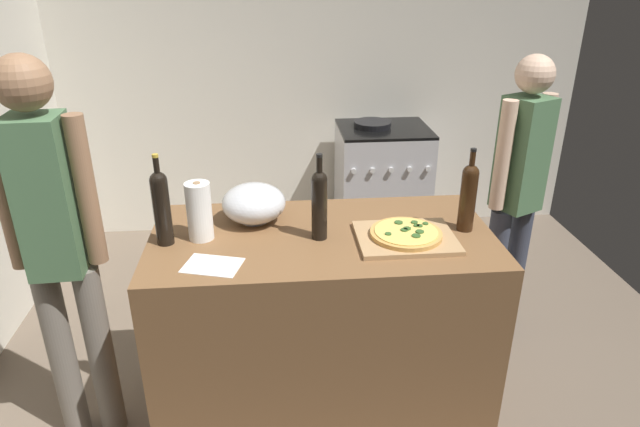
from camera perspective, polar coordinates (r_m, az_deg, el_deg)
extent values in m
cube|color=#6B5B4C|center=(3.42, 0.11, -11.01)|extent=(4.18, 3.31, 0.02)
cube|color=silver|center=(4.24, -1.70, 15.30)|extent=(4.18, 0.10, 2.60)
cube|color=brown|center=(2.57, 0.21, -11.41)|extent=(1.44, 0.74, 0.93)
cube|color=tan|center=(2.31, 8.77, -2.48)|extent=(0.40, 0.32, 0.02)
cylinder|color=tan|center=(2.30, 8.80, -2.06)|extent=(0.29, 0.29, 0.02)
cylinder|color=#EAC660|center=(2.29, 8.82, -1.81)|extent=(0.26, 0.26, 0.00)
cylinder|color=#335926|center=(2.29, 10.19, -1.85)|extent=(0.03, 0.03, 0.01)
cylinder|color=#335926|center=(2.36, 10.76, -1.02)|extent=(0.02, 0.02, 0.01)
cylinder|color=#335926|center=(2.31, 8.92, -1.53)|extent=(0.03, 0.03, 0.01)
cylinder|color=#335926|center=(2.25, 9.83, -2.27)|extent=(0.04, 0.04, 0.01)
cylinder|color=#335926|center=(2.29, 8.63, -1.68)|extent=(0.03, 0.03, 0.01)
cylinder|color=#335926|center=(2.36, 8.06, -0.92)|extent=(0.04, 0.04, 0.01)
cylinder|color=#335926|center=(2.34, 10.17, -1.25)|extent=(0.03, 0.03, 0.01)
cylinder|color=#335926|center=(2.25, 7.00, -2.09)|extent=(0.03, 0.03, 0.01)
cylinder|color=#335926|center=(2.34, 9.86, -1.23)|extent=(0.02, 0.02, 0.01)
cylinder|color=#335926|center=(2.37, 9.65, -0.90)|extent=(0.03, 0.03, 0.01)
cylinder|color=#B2B2B7|center=(2.46, -6.71, -0.67)|extent=(0.12, 0.12, 0.01)
ellipsoid|color=silver|center=(2.43, -6.80, 1.06)|extent=(0.28, 0.28, 0.17)
cylinder|color=white|center=(2.30, -12.27, 0.22)|extent=(0.10, 0.10, 0.24)
cylinder|color=#997551|center=(2.30, -12.27, 0.27)|extent=(0.03, 0.03, 0.25)
cylinder|color=black|center=(2.29, -15.85, 0.10)|extent=(0.07, 0.07, 0.27)
sphere|color=black|center=(2.24, -16.25, 3.27)|extent=(0.07, 0.07, 0.07)
cylinder|color=black|center=(2.22, -16.42, 4.65)|extent=(0.02, 0.02, 0.07)
cylinder|color=gold|center=(2.21, -16.55, 5.70)|extent=(0.02, 0.02, 0.01)
cylinder|color=black|center=(2.25, -0.06, 0.44)|extent=(0.06, 0.06, 0.26)
sphere|color=black|center=(2.20, -0.06, 3.51)|extent=(0.06, 0.06, 0.06)
cylinder|color=black|center=(2.18, -0.07, 4.90)|extent=(0.02, 0.02, 0.07)
cylinder|color=black|center=(2.17, -0.07, 5.96)|extent=(0.03, 0.03, 0.01)
cylinder|color=#331E0F|center=(2.40, 14.87, 1.17)|extent=(0.07, 0.07, 0.26)
sphere|color=#331E0F|center=(2.36, 15.20, 4.03)|extent=(0.07, 0.07, 0.07)
cylinder|color=#331E0F|center=(2.34, 15.35, 5.32)|extent=(0.02, 0.02, 0.07)
cylinder|color=black|center=(2.32, 15.46, 6.30)|extent=(0.02, 0.02, 0.01)
cube|color=white|center=(2.14, -10.96, -5.24)|extent=(0.24, 0.20, 0.00)
cube|color=#B7B7BC|center=(4.15, 6.30, 2.63)|extent=(0.64, 0.55, 0.88)
cube|color=black|center=(4.01, 6.59, 8.60)|extent=(0.64, 0.55, 0.02)
cylinder|color=silver|center=(3.76, 3.47, 4.37)|extent=(0.04, 0.02, 0.04)
cylinder|color=silver|center=(3.78, 5.40, 4.41)|extent=(0.04, 0.02, 0.04)
cylinder|color=silver|center=(3.80, 7.30, 4.46)|extent=(0.04, 0.02, 0.04)
cylinder|color=silver|center=(3.83, 9.17, 4.50)|extent=(0.04, 0.02, 0.04)
cylinder|color=silver|center=(3.86, 11.02, 4.53)|extent=(0.04, 0.02, 0.04)
cylinder|color=black|center=(4.01, 5.41, 9.10)|extent=(0.26, 0.26, 0.04)
cylinder|color=slate|center=(2.71, -24.91, -13.05)|extent=(0.11, 0.11, 0.84)
cylinder|color=slate|center=(2.67, -21.54, -13.08)|extent=(0.11, 0.11, 0.84)
cube|color=#4C724C|center=(2.35, -26.17, 1.49)|extent=(0.21, 0.21, 0.63)
cylinder|color=#936B4C|center=(2.39, -29.52, 1.60)|extent=(0.08, 0.08, 0.60)
cylinder|color=#936B4C|center=(2.30, -22.82, 2.08)|extent=(0.08, 0.08, 0.60)
sphere|color=#936B4C|center=(2.23, -28.23, 11.73)|extent=(0.20, 0.20, 0.20)
cylinder|color=#383D4C|center=(3.35, 19.34, -5.21)|extent=(0.11, 0.11, 0.78)
cylinder|color=#383D4C|center=(3.23, 17.28, -6.07)|extent=(0.11, 0.11, 0.78)
cube|color=#4C724C|center=(3.02, 20.03, 5.72)|extent=(0.26, 0.26, 0.59)
cylinder|color=beige|center=(3.12, 21.76, 6.33)|extent=(0.08, 0.08, 0.56)
cylinder|color=beige|center=(2.91, 18.25, 5.61)|extent=(0.08, 0.08, 0.56)
sphere|color=beige|center=(2.93, 21.17, 13.19)|extent=(0.19, 0.19, 0.19)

